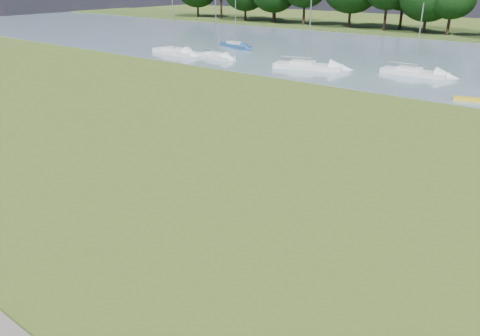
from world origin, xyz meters
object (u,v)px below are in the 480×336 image
Objects in this scene: sailboat_5 at (307,64)px; sailboat_6 at (216,55)px; sailboat_2 at (413,71)px; sailboat_3 at (174,50)px; kayak at (471,99)px; sailboat_7 at (235,44)px.

sailboat_5 is 12.51m from sailboat_6.
sailboat_2 is 0.82× the size of sailboat_3.
sailboat_3 is at bearing 167.86° from sailboat_5.
sailboat_2 is 0.76× the size of sailboat_5.
sailboat_5 is (-17.81, 4.02, 0.36)m from kayak.
kayak is 0.33× the size of sailboat_7.
kayak is 10.78m from sailboat_2.
sailboat_2 is 23.26m from sailboat_6.
sailboat_7 is at bearing 170.83° from sailboat_2.
sailboat_6 reaches higher than sailboat_2.
sailboat_6 is (6.38, 0.87, -0.05)m from sailboat_3.
sailboat_7 reaches higher than kayak.
kayak is at bearing -29.72° from sailboat_5.
sailboat_6 is (-30.30, 3.29, 0.29)m from kayak.
sailboat_2 is 29.69m from sailboat_3.
kayak is 0.29× the size of sailboat_5.
sailboat_5 is (-10.33, -3.74, 0.06)m from sailboat_2.
sailboat_2 is at bearing 120.51° from kayak.
sailboat_3 is 1.04× the size of sailboat_7.
sailboat_3 is 1.03× the size of sailboat_6.
sailboat_5 reaches higher than sailboat_6.
sailboat_2 is at bearing 9.84° from sailboat_7.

